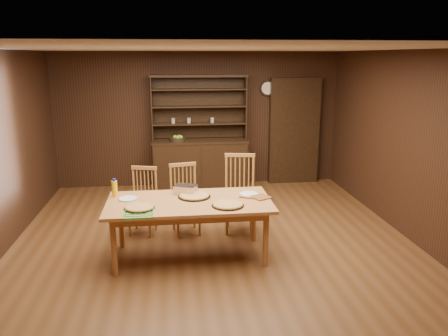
{
  "coord_description": "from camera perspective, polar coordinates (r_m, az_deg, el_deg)",
  "views": [
    {
      "loc": [
        -0.53,
        -5.52,
        2.51
      ],
      "look_at": [
        0.18,
        0.4,
        0.98
      ],
      "focal_mm": 35.0,
      "sensor_mm": 36.0,
      "label": 1
    }
  ],
  "objects": [
    {
      "name": "floor",
      "position": [
        6.08,
        -1.29,
        -9.95
      ],
      "size": [
        6.0,
        6.0,
        0.0
      ],
      "primitive_type": "plane",
      "color": "brown",
      "rests_on": "ground"
    },
    {
      "name": "chair_right",
      "position": [
        6.41,
        2.04,
        -2.92
      ],
      "size": [
        0.53,
        0.51,
        1.13
      ],
      "rotation": [
        0.0,
        0.0,
        -0.16
      ],
      "color": "#AA6E3A",
      "rests_on": "floor"
    },
    {
      "name": "plate_left",
      "position": [
        5.67,
        -12.43,
        -3.92
      ],
      "size": [
        0.24,
        0.24,
        0.02
      ],
      "color": "white",
      "rests_on": "dining_table"
    },
    {
      "name": "pizza_center",
      "position": [
        5.63,
        -3.9,
        -3.64
      ],
      "size": [
        0.42,
        0.42,
        0.04
      ],
      "color": "black",
      "rests_on": "dining_table"
    },
    {
      "name": "pot_holder_a",
      "position": [
        5.62,
        4.82,
        -3.81
      ],
      "size": [
        0.29,
        0.29,
        0.02
      ],
      "primitive_type": "cube",
      "rotation": [
        0.0,
        0.0,
        0.48
      ],
      "color": "red",
      "rests_on": "dining_table"
    },
    {
      "name": "pizza_right",
      "position": [
        5.3,
        0.5,
        -4.79
      ],
      "size": [
        0.39,
        0.39,
        0.04
      ],
      "color": "black",
      "rests_on": "dining_table"
    },
    {
      "name": "room_shell",
      "position": [
        5.62,
        -1.38,
        4.86
      ],
      "size": [
        6.0,
        6.0,
        6.0
      ],
      "color": "white",
      "rests_on": "floor"
    },
    {
      "name": "plate_right",
      "position": [
        5.73,
        3.24,
        -3.41
      ],
      "size": [
        0.25,
        0.25,
        0.02
      ],
      "color": "white",
      "rests_on": "dining_table"
    },
    {
      "name": "fruit_bowl",
      "position": [
        8.34,
        -6.05,
        3.8
      ],
      "size": [
        0.3,
        0.3,
        0.12
      ],
      "color": "black",
      "rests_on": "china_hutch"
    },
    {
      "name": "foil_dish",
      "position": [
        5.79,
        -5.04,
        -2.78
      ],
      "size": [
        0.33,
        0.28,
        0.11
      ],
      "primitive_type": "cube",
      "rotation": [
        0.0,
        0.0,
        -0.37
      ],
      "color": "white",
      "rests_on": "dining_table"
    },
    {
      "name": "cooling_rack",
      "position": [
        5.14,
        -11.08,
        -5.79
      ],
      "size": [
        0.38,
        0.38,
        0.01
      ],
      "primitive_type": null,
      "rotation": [
        0.0,
        0.0,
        -0.18
      ],
      "color": "green",
      "rests_on": "dining_table"
    },
    {
      "name": "pizza_left",
      "position": [
        5.3,
        -10.99,
        -5.07
      ],
      "size": [
        0.36,
        0.36,
        0.04
      ],
      "color": "black",
      "rests_on": "dining_table"
    },
    {
      "name": "pot_holder_b",
      "position": [
        5.66,
        3.19,
        -3.65
      ],
      "size": [
        0.26,
        0.26,
        0.01
      ],
      "primitive_type": "cube",
      "rotation": [
        0.0,
        0.0,
        -0.45
      ],
      "color": "red",
      "rests_on": "dining_table"
    },
    {
      "name": "chair_center",
      "position": [
        6.36,
        -5.15,
        -3.71
      ],
      "size": [
        0.49,
        0.47,
        1.02
      ],
      "rotation": [
        0.0,
        0.0,
        0.2
      ],
      "color": "#AA6E3A",
      "rests_on": "floor"
    },
    {
      "name": "doorway",
      "position": [
        8.88,
        9.12,
        4.78
      ],
      "size": [
        1.0,
        0.18,
        2.1
      ],
      "primitive_type": "cube",
      "color": "black",
      "rests_on": "floor"
    },
    {
      "name": "wall_clock",
      "position": [
        8.7,
        5.7,
        10.34
      ],
      "size": [
        0.3,
        0.05,
        0.3
      ],
      "color": "black",
      "rests_on": "room_shell"
    },
    {
      "name": "chair_left",
      "position": [
        6.44,
        -10.49,
        -3.92
      ],
      "size": [
        0.48,
        0.47,
        0.97
      ],
      "rotation": [
        0.0,
        0.0,
        -0.27
      ],
      "color": "#AA6E3A",
      "rests_on": "floor"
    },
    {
      "name": "china_hutch",
      "position": [
        8.51,
        -3.15,
        1.39
      ],
      "size": [
        1.84,
        0.52,
        2.17
      ],
      "color": "black",
      "rests_on": "floor"
    },
    {
      "name": "juice_bottle",
      "position": [
        5.8,
        -14.09,
        -2.56
      ],
      "size": [
        0.07,
        0.07,
        0.24
      ],
      "color": "yellow",
      "rests_on": "dining_table"
    },
    {
      "name": "dining_table",
      "position": [
        5.52,
        -4.55,
        -5.04
      ],
      "size": [
        2.05,
        1.03,
        0.75
      ],
      "color": "#BA7240",
      "rests_on": "floor"
    }
  ]
}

